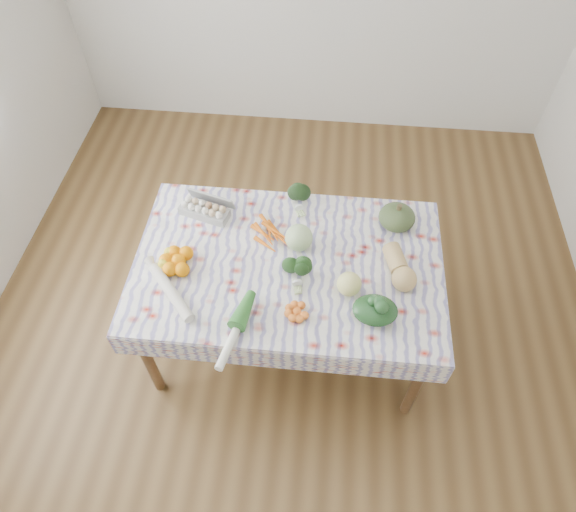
% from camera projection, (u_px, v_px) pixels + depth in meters
% --- Properties ---
extents(ground, '(4.50, 4.50, 0.00)m').
position_uv_depth(ground, '(288.00, 333.00, 3.35)').
color(ground, brown).
rests_on(ground, ground).
extents(dining_table, '(1.60, 1.00, 0.75)m').
position_uv_depth(dining_table, '(288.00, 272.00, 2.82)').
color(dining_table, brown).
rests_on(dining_table, ground).
extents(tablecloth, '(1.66, 1.06, 0.01)m').
position_uv_depth(tablecloth, '(288.00, 263.00, 2.76)').
color(tablecloth, white).
rests_on(tablecloth, dining_table).
extents(egg_carton, '(0.31, 0.19, 0.08)m').
position_uv_depth(egg_carton, '(204.00, 211.00, 2.94)').
color(egg_carton, '#9E9D99').
rests_on(egg_carton, tablecloth).
extents(carrot_bunch, '(0.29, 0.27, 0.04)m').
position_uv_depth(carrot_bunch, '(269.00, 236.00, 2.84)').
color(carrot_bunch, orange).
rests_on(carrot_bunch, tablecloth).
extents(kale_bunch, '(0.17, 0.16, 0.12)m').
position_uv_depth(kale_bunch, '(297.00, 200.00, 2.96)').
color(kale_bunch, '#1B3415').
rests_on(kale_bunch, tablecloth).
extents(kabocha_squash, '(0.27, 0.27, 0.13)m').
position_uv_depth(kabocha_squash, '(397.00, 217.00, 2.87)').
color(kabocha_squash, '#40532B').
rests_on(kabocha_squash, tablecloth).
extents(cabbage, '(0.18, 0.18, 0.15)m').
position_uv_depth(cabbage, '(299.00, 238.00, 2.76)').
color(cabbage, '#B2D18C').
rests_on(cabbage, tablecloth).
extents(butternut_squash, '(0.20, 0.30, 0.13)m').
position_uv_depth(butternut_squash, '(400.00, 267.00, 2.65)').
color(butternut_squash, tan).
rests_on(butternut_squash, tablecloth).
extents(orange_cluster, '(0.26, 0.26, 0.08)m').
position_uv_depth(orange_cluster, '(178.00, 261.00, 2.71)').
color(orange_cluster, orange).
rests_on(orange_cluster, tablecloth).
extents(broccoli, '(0.16, 0.16, 0.10)m').
position_uv_depth(broccoli, '(296.00, 275.00, 2.64)').
color(broccoli, '#214A1C').
rests_on(broccoli, tablecloth).
extents(mandarin_cluster, '(0.19, 0.19, 0.04)m').
position_uv_depth(mandarin_cluster, '(297.00, 311.00, 2.54)').
color(mandarin_cluster, orange).
rests_on(mandarin_cluster, tablecloth).
extents(grapefruit, '(0.14, 0.14, 0.13)m').
position_uv_depth(grapefruit, '(349.00, 284.00, 2.59)').
color(grapefruit, '#E6E17D').
rests_on(grapefruit, tablecloth).
extents(spinach_bag, '(0.23, 0.19, 0.10)m').
position_uv_depth(spinach_bag, '(375.00, 310.00, 2.51)').
color(spinach_bag, '#163718').
rests_on(spinach_bag, tablecloth).
extents(daikon, '(0.31, 0.35, 0.06)m').
position_uv_depth(daikon, '(171.00, 292.00, 2.60)').
color(daikon, silver).
rests_on(daikon, tablecloth).
extents(leek, '(0.14, 0.42, 0.05)m').
position_uv_depth(leek, '(236.00, 331.00, 2.47)').
color(leek, white).
rests_on(leek, tablecloth).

